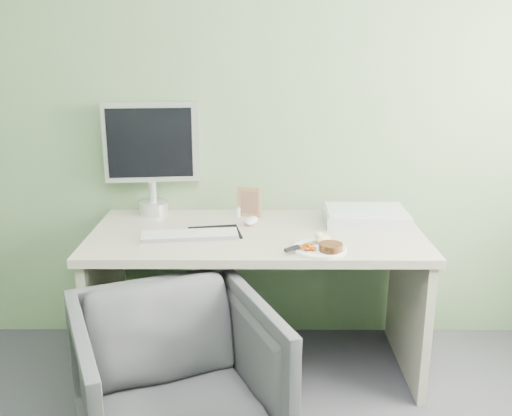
{
  "coord_description": "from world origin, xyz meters",
  "views": [
    {
      "loc": [
        0.01,
        -0.99,
        1.61
      ],
      "look_at": [
        -0.0,
        1.5,
        0.89
      ],
      "focal_mm": 40.0,
      "sensor_mm": 36.0,
      "label": 1
    }
  ],
  "objects_px": {
    "scanner": "(365,217)",
    "desk_chair": "(176,386)",
    "plate": "(319,249)",
    "monitor": "(151,152)",
    "desk": "(257,267)"
  },
  "relations": [
    {
      "from": "desk",
      "to": "monitor",
      "type": "relative_size",
      "value": 2.72
    },
    {
      "from": "scanner",
      "to": "plate",
      "type": "bearing_deg",
      "value": -123.88
    },
    {
      "from": "desk",
      "to": "monitor",
      "type": "height_order",
      "value": "monitor"
    },
    {
      "from": "scanner",
      "to": "monitor",
      "type": "relative_size",
      "value": 0.7
    },
    {
      "from": "scanner",
      "to": "monitor",
      "type": "distance_m",
      "value": 1.15
    },
    {
      "from": "plate",
      "to": "desk_chair",
      "type": "relative_size",
      "value": 0.32
    },
    {
      "from": "desk",
      "to": "scanner",
      "type": "bearing_deg",
      "value": 14.23
    },
    {
      "from": "scanner",
      "to": "desk_chair",
      "type": "distance_m",
      "value": 1.27
    },
    {
      "from": "monitor",
      "to": "desk_chair",
      "type": "bearing_deg",
      "value": -82.68
    },
    {
      "from": "scanner",
      "to": "monitor",
      "type": "bearing_deg",
      "value": 171.59
    },
    {
      "from": "scanner",
      "to": "desk_chair",
      "type": "relative_size",
      "value": 0.56
    },
    {
      "from": "desk",
      "to": "monitor",
      "type": "bearing_deg",
      "value": 150.12
    },
    {
      "from": "desk_chair",
      "to": "scanner",
      "type": "bearing_deg",
      "value": 21.27
    },
    {
      "from": "plate",
      "to": "scanner",
      "type": "relative_size",
      "value": 0.58
    },
    {
      "from": "scanner",
      "to": "desk_chair",
      "type": "xyz_separation_m",
      "value": [
        -0.86,
        -0.84,
        -0.43
      ]
    }
  ]
}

